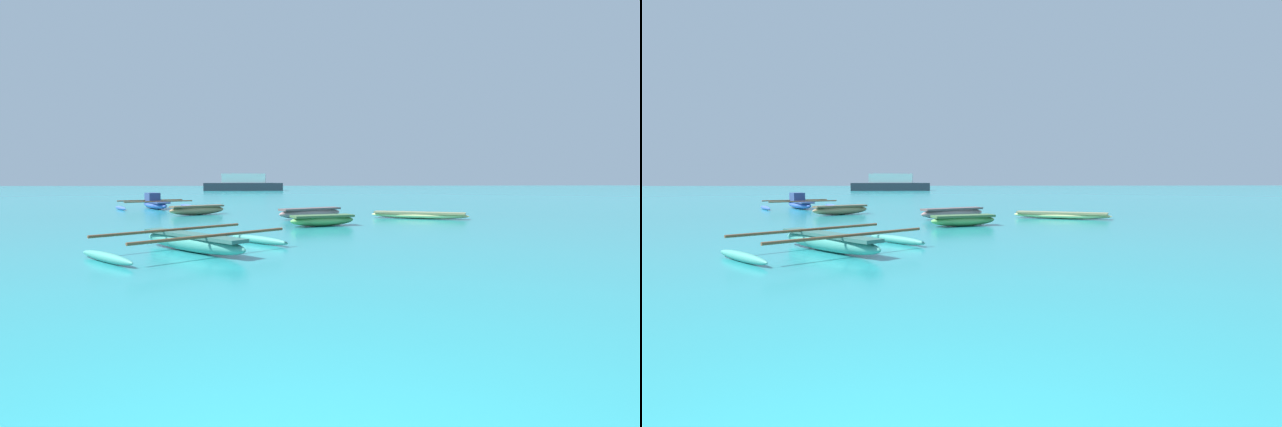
% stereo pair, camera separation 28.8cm
% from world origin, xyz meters
% --- Properties ---
extents(moored_boat_0, '(2.59, 2.09, 0.45)m').
position_xyz_m(moored_boat_0, '(-4.14, 21.99, 0.25)').
color(moored_boat_0, '#9A8156').
rests_on(moored_boat_0, ground_plane).
extents(moored_boat_1, '(4.61, 4.51, 0.48)m').
position_xyz_m(moored_boat_1, '(-2.21, 9.96, 0.22)').
color(moored_boat_1, teal).
rests_on(moored_boat_1, ground_plane).
extents(moored_boat_2, '(2.55, 1.49, 0.40)m').
position_xyz_m(moored_boat_2, '(1.29, 16.05, 0.22)').
color(moored_boat_2, '#5EA152').
rests_on(moored_boat_2, ground_plane).
extents(moored_boat_3, '(4.06, 2.27, 0.29)m').
position_xyz_m(moored_boat_3, '(5.65, 19.07, 0.16)').
color(moored_boat_3, '#D3D689').
rests_on(moored_boat_3, ground_plane).
extents(moored_boat_4, '(2.95, 2.10, 0.45)m').
position_xyz_m(moored_boat_4, '(1.04, 19.42, 0.25)').
color(moored_boat_4, gray).
rests_on(moored_boat_4, ground_plane).
extents(moored_boat_5, '(4.54, 3.93, 0.89)m').
position_xyz_m(moored_boat_5, '(-7.41, 27.16, 0.30)').
color(moored_boat_5, '#3D5EBB').
rests_on(moored_boat_5, ground_plane).
extents(distant_ferry, '(11.03, 2.43, 2.43)m').
position_xyz_m(distant_ferry, '(-5.72, 69.73, 0.99)').
color(distant_ferry, '#2D333D').
rests_on(distant_ferry, ground_plane).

